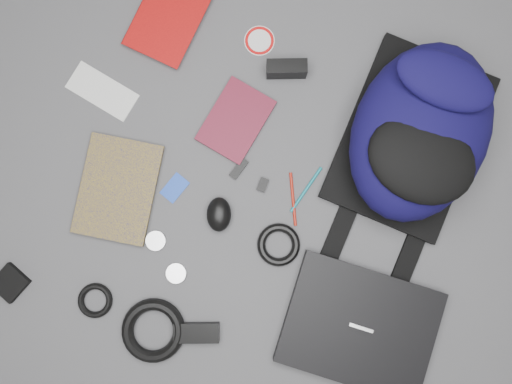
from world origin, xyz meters
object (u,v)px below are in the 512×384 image
(textbook_red, at_px, (139,7))
(comic_book, at_px, (82,182))
(power_brick, at_px, (197,333))
(pouch, at_px, (10,283))
(compact_camera, at_px, (286,69))
(laptop, at_px, (360,326))
(mouse, at_px, (219,214))
(dvd_case, at_px, (236,121))
(backpack, at_px, (421,132))

(textbook_red, bearing_deg, comic_book, -81.89)
(power_brick, distance_m, pouch, 0.54)
(power_brick, height_order, pouch, power_brick)
(compact_camera, bearing_deg, textbook_red, 155.00)
(textbook_red, distance_m, comic_book, 0.53)
(textbook_red, bearing_deg, laptop, -30.22)
(mouse, bearing_deg, pouch, -161.29)
(laptop, height_order, comic_book, laptop)
(laptop, relative_size, power_brick, 3.21)
(compact_camera, height_order, mouse, compact_camera)
(comic_book, xyz_separation_m, dvd_case, (0.35, 0.31, -0.00))
(textbook_red, bearing_deg, mouse, -43.43)
(backpack, distance_m, dvd_case, 0.51)
(laptop, xyz_separation_m, mouse, (-0.47, 0.17, 0.01))
(backpack, bearing_deg, textbook_red, 176.42)
(laptop, distance_m, power_brick, 0.45)
(backpack, height_order, comic_book, backpack)
(textbook_red, bearing_deg, pouch, -88.64)
(dvd_case, distance_m, power_brick, 0.60)
(laptop, distance_m, dvd_case, 0.67)
(comic_book, bearing_deg, textbook_red, 84.09)
(comic_book, relative_size, power_brick, 2.29)
(compact_camera, relative_size, mouse, 1.17)
(dvd_case, xyz_separation_m, compact_camera, (0.09, 0.18, 0.02))
(compact_camera, bearing_deg, dvd_case, -136.16)
(laptop, bearing_deg, pouch, -169.45)
(dvd_case, height_order, pouch, pouch)
(dvd_case, relative_size, mouse, 2.17)
(mouse, bearing_deg, laptop, -37.77)
(laptop, bearing_deg, compact_camera, 123.02)
(textbook_red, bearing_deg, power_brick, -54.18)
(compact_camera, height_order, power_brick, compact_camera)
(dvd_case, distance_m, mouse, 0.27)
(comic_book, bearing_deg, power_brick, -40.58)
(backpack, distance_m, compact_camera, 0.41)
(backpack, bearing_deg, compact_camera, 173.70)
(laptop, distance_m, mouse, 0.50)
(comic_book, distance_m, mouse, 0.40)
(power_brick, bearing_deg, mouse, 78.90)
(laptop, relative_size, mouse, 4.19)
(power_brick, bearing_deg, backpack, 41.75)
(textbook_red, bearing_deg, dvd_case, -24.63)
(laptop, height_order, dvd_case, laptop)
(mouse, bearing_deg, comic_book, 167.34)
(compact_camera, bearing_deg, mouse, -115.72)
(backpack, distance_m, mouse, 0.59)
(backpack, distance_m, power_brick, 0.81)
(backpack, bearing_deg, mouse, -135.23)
(textbook_red, height_order, compact_camera, compact_camera)
(laptop, relative_size, pouch, 4.99)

